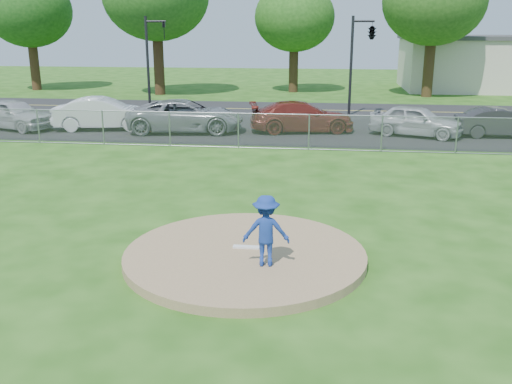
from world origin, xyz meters
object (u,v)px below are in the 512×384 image
traffic_signal_center (370,34)px  parked_car_darkred (302,117)px  traffic_signal_left (151,55)px  parked_car_charcoal (501,122)px  parked_car_pearl (416,121)px  parked_car_silver (13,114)px  parked_car_gray (186,116)px  commercial_building (505,63)px  parked_car_white (104,114)px  tree_center (295,7)px  pitcher (266,231)px  traffic_cone (148,124)px

traffic_signal_center → parked_car_darkred: traffic_signal_center is taller
traffic_signal_left → parked_car_charcoal: traffic_signal_left is taller
parked_car_charcoal → parked_car_pearl: bearing=91.9°
traffic_signal_center → parked_car_silver: size_ratio=1.26×
parked_car_darkred → parked_car_charcoal: 9.37m
parked_car_gray → commercial_building: bearing=-50.2°
parked_car_silver → commercial_building: bearing=-33.2°
traffic_signal_center → parked_car_white: (-13.39, -6.32, -3.80)m
traffic_signal_left → parked_car_white: size_ratio=1.15×
tree_center → traffic_signal_left: 14.63m
parked_car_gray → pitcher: bearing=-167.5°
pitcher → parked_car_white: bearing=-62.5°
commercial_building → parked_car_pearl: 24.44m
tree_center → parked_car_charcoal: bearing=-58.7°
pitcher → parked_car_darkred: (-0.04, 16.95, -0.21)m
traffic_signal_left → parked_car_white: traffic_signal_left is taller
parked_car_darkred → traffic_signal_left: bearing=47.0°
traffic_cone → parked_car_pearl: bearing=1.6°
tree_center → pitcher: (1.54, -34.68, -5.51)m
traffic_signal_center → pitcher: (-3.43, -22.68, -3.65)m
tree_center → traffic_cone: 20.49m
pitcher → parked_car_silver: pitcher is taller
tree_center → commercial_building: bearing=13.2°
pitcher → traffic_signal_center: bearing=-102.5°
pitcher → parked_car_darkred: pitcher is taller
traffic_signal_center → parked_car_white: traffic_signal_center is taller
parked_car_charcoal → parked_car_white: bearing=88.5°
commercial_building → traffic_cone: bearing=-135.6°
tree_center → traffic_signal_center: (4.97, -12.00, -1.86)m
tree_center → parked_car_pearl: (6.93, -18.22, -5.73)m
tree_center → parked_car_pearl: 20.32m
traffic_signal_left → parked_car_silver: 8.95m
parked_car_white → parked_car_charcoal: 19.29m
parked_car_white → traffic_signal_left: bearing=-17.4°
traffic_signal_center → pitcher: 23.23m
tree_center → pitcher: size_ratio=6.48×
commercial_building → parked_car_charcoal: size_ratio=4.01×
parked_car_silver → parked_car_gray: size_ratio=0.79×
tree_center → traffic_cone: size_ratio=13.84×
traffic_signal_center → traffic_cone: 13.54m
parked_car_charcoal → traffic_signal_left: bearing=69.7°
traffic_cone → parked_car_gray: size_ratio=0.13×
parked_car_silver → parked_car_pearl: 19.92m
tree_center → parked_car_white: (-8.42, -18.32, -5.66)m
traffic_signal_left → parked_car_gray: traffic_signal_left is taller
parked_car_gray → parked_car_darkred: bearing=-89.4°
tree_center → traffic_signal_center: 13.12m
traffic_signal_left → parked_car_pearl: bearing=-22.9°
pitcher → parked_car_silver: size_ratio=0.34×
parked_car_silver → parked_car_charcoal: parked_car_silver is taller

